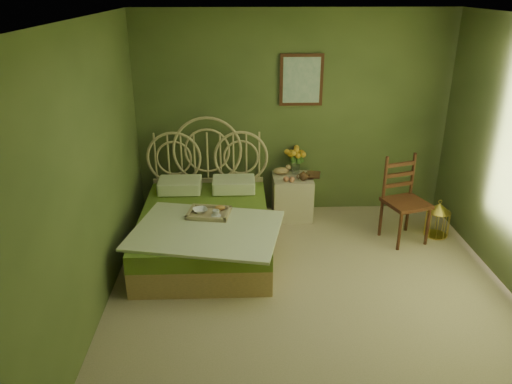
{
  "coord_description": "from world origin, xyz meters",
  "views": [
    {
      "loc": [
        -0.71,
        -3.99,
        2.85
      ],
      "look_at": [
        -0.52,
        1.0,
        0.76
      ],
      "focal_mm": 35.0,
      "sensor_mm": 36.0,
      "label": 1
    }
  ],
  "objects_px": {
    "nightstand": "(293,191)",
    "birdcage": "(437,220)",
    "chair": "(405,194)",
    "bed": "(205,226)"
  },
  "relations": [
    {
      "from": "nightstand",
      "to": "chair",
      "type": "bearing_deg",
      "value": -26.98
    },
    {
      "from": "nightstand",
      "to": "chair",
      "type": "relative_size",
      "value": 0.97
    },
    {
      "from": "nightstand",
      "to": "birdcage",
      "type": "bearing_deg",
      "value": -20.03
    },
    {
      "from": "nightstand",
      "to": "chair",
      "type": "xyz_separation_m",
      "value": [
        1.26,
        -0.64,
        0.21
      ]
    },
    {
      "from": "nightstand",
      "to": "birdcage",
      "type": "height_order",
      "value": "nightstand"
    },
    {
      "from": "nightstand",
      "to": "chair",
      "type": "height_order",
      "value": "chair"
    },
    {
      "from": "bed",
      "to": "chair",
      "type": "distance_m",
      "value": 2.37
    },
    {
      "from": "bed",
      "to": "nightstand",
      "type": "distance_m",
      "value": 1.39
    },
    {
      "from": "bed",
      "to": "chair",
      "type": "xyz_separation_m",
      "value": [
        2.35,
        0.21,
        0.27
      ]
    },
    {
      "from": "birdcage",
      "to": "chair",
      "type": "bearing_deg",
      "value": -177.71
    }
  ]
}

